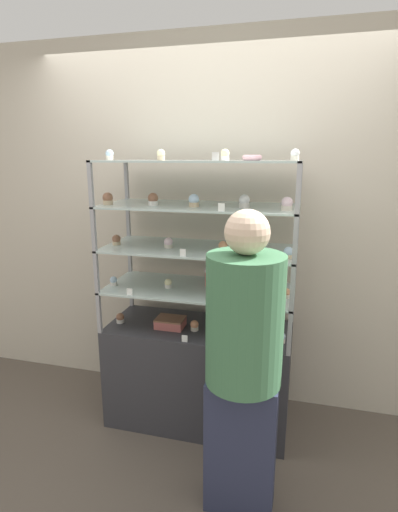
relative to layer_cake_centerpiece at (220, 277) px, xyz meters
name	(u,v)px	position (x,y,z in m)	size (l,w,h in m)	color
ground_plane	(199,418)	(-0.12, -0.09, -1.02)	(20.00, 20.00, 0.00)	brown
back_wall	(213,226)	(-0.12, 0.32, 0.28)	(8.00, 0.05, 2.60)	beige
display_base	(199,374)	(-0.12, -0.09, -0.67)	(1.20, 0.52, 0.69)	#333338
display_riser_lower	(199,291)	(-0.12, -0.09, -0.07)	(1.20, 0.52, 0.27)	#99999E
display_riser_middle	(199,250)	(-0.12, -0.09, 0.20)	(1.20, 0.52, 0.27)	#99999E
display_riser_upper	(199,208)	(-0.12, -0.09, 0.46)	(1.20, 0.52, 0.27)	#99999E
display_riser_top	(199,163)	(-0.12, -0.09, 0.73)	(1.20, 0.52, 0.27)	#99999E
layer_cake_centerpiece	(220,277)	(0.00, 0.00, 0.00)	(0.21, 0.21, 0.11)	#C66660
sheet_cake_frosted	(170,322)	(-0.30, -0.14, -0.29)	(0.19, 0.14, 0.06)	#C66660
cupcake_0	(120,318)	(-0.65, -0.16, -0.29)	(0.05, 0.05, 0.07)	white
cupcake_1	(194,326)	(-0.13, -0.15, -0.29)	(0.05, 0.05, 0.07)	beige
cupcake_2	(239,333)	(0.16, -0.19, -0.29)	(0.05, 0.05, 0.07)	white
cupcake_3	(281,338)	(0.42, -0.18, -0.29)	(0.05, 0.05, 0.07)	beige
price_tag_0	(185,339)	(-0.15, -0.33, -0.30)	(0.04, 0.00, 0.04)	white
cupcake_4	(114,281)	(-0.68, -0.17, -0.03)	(0.05, 0.05, 0.06)	white
cupcake_5	(168,284)	(-0.32, -0.13, -0.03)	(0.05, 0.05, 0.06)	white
cupcake_6	(287,293)	(0.44, -0.13, -0.03)	(0.05, 0.05, 0.06)	beige
price_tag_1	(130,292)	(-0.50, -0.33, -0.04)	(0.04, 0.00, 0.04)	white
cupcake_7	(116,240)	(-0.66, -0.13, 0.24)	(0.06, 0.06, 0.07)	#CCB28C
cupcake_8	(168,243)	(-0.31, -0.14, 0.24)	(0.06, 0.06, 0.07)	beige
cupcake_9	(223,247)	(0.05, -0.15, 0.24)	(0.06, 0.06, 0.07)	white
cupcake_10	(288,253)	(0.44, -0.22, 0.24)	(0.06, 0.06, 0.07)	#CCB28C
price_tag_2	(183,253)	(-0.15, -0.33, 0.23)	(0.04, 0.00, 0.04)	white
cupcake_11	(108,199)	(-0.67, -0.20, 0.52)	(0.06, 0.06, 0.08)	#CCB28C
cupcake_12	(153,199)	(-0.39, -0.16, 0.52)	(0.06, 0.06, 0.08)	white
cupcake_13	(194,201)	(-0.13, -0.17, 0.52)	(0.06, 0.06, 0.08)	#CCB28C
cupcake_14	(244,201)	(0.17, -0.13, 0.52)	(0.06, 0.06, 0.08)	white
cupcake_15	(287,204)	(0.41, -0.20, 0.52)	(0.06, 0.06, 0.08)	beige
price_tag_3	(221,207)	(0.07, -0.33, 0.50)	(0.04, 0.00, 0.04)	white
cupcake_16	(110,155)	(-0.66, -0.17, 0.78)	(0.05, 0.05, 0.06)	beige
cupcake_17	(161,155)	(-0.32, -0.20, 0.78)	(0.05, 0.05, 0.06)	#CCB28C
cupcake_18	(225,155)	(0.07, -0.22, 0.78)	(0.05, 0.05, 0.06)	white
cupcake_19	(295,155)	(0.44, -0.17, 0.78)	(0.05, 0.05, 0.06)	beige
price_tag_4	(215,156)	(0.03, -0.33, 0.77)	(0.04, 0.00, 0.04)	white
donut_glazed	(252,158)	(0.20, -0.11, 0.76)	(0.11, 0.11, 0.03)	#EFB2BC
customer_figure	(243,360)	(0.27, -0.72, -0.18)	(0.37, 0.37, 1.57)	#282D47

